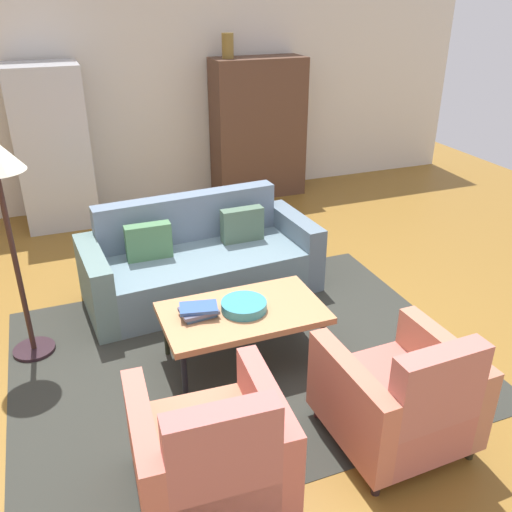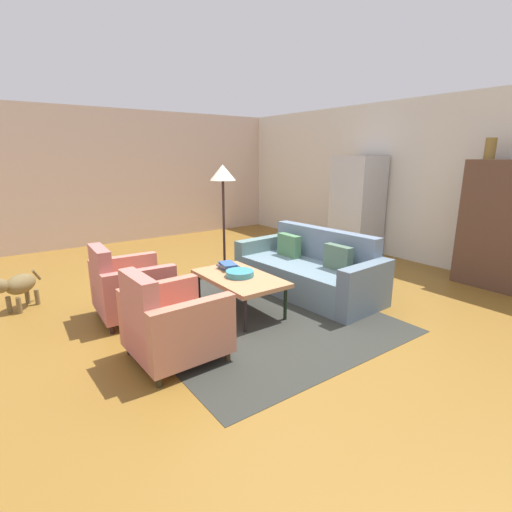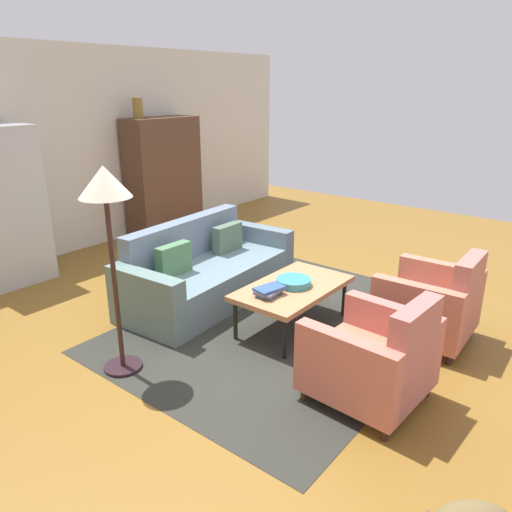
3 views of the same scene
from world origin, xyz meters
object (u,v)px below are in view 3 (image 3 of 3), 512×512
fruit_bowl (293,282)px  armchair_left (377,361)px  book_stack (269,291)px  vase_tall (138,108)px  cabinet (163,176)px  floor_lamp (106,202)px  couch (204,273)px  coffee_table (293,289)px  armchair_right (434,306)px  refrigerator (1,206)px

fruit_bowl → armchair_left: bearing=-117.7°
book_stack → vase_tall: (1.42, 3.46, 1.46)m
cabinet → floor_lamp: 4.15m
couch → coffee_table: size_ratio=1.80×
armchair_left → floor_lamp: (-0.90, 1.87, 1.10)m
vase_tall → couch: bearing=-115.4°
fruit_bowl → vase_tall: 3.95m
armchair_right → book_stack: 1.53m
couch → refrigerator: bearing=-67.7°
coffee_table → cabinet: (1.49, 3.51, 0.49)m
couch → floor_lamp: (-1.50, -0.48, 1.16)m
armchair_left → armchair_right: (1.21, -0.00, 0.00)m
couch → fruit_bowl: couch is taller
coffee_table → couch: bearing=90.3°
armchair_left → vase_tall: bearing=73.1°
cabinet → coffee_table: bearing=-113.1°
fruit_bowl → floor_lamp: (-1.52, 0.70, 0.96)m
fruit_bowl → refrigerator: size_ratio=0.18×
cabinet → floor_lamp: bearing=-136.9°
cabinet → armchair_right: bearing=-100.8°
cabinet → floor_lamp: (-3.00, -2.81, 0.54)m
armchair_right → floor_lamp: size_ratio=0.51×
armchair_right → book_stack: bearing=125.7°
fruit_bowl → refrigerator: 3.61m
couch → armchair_left: size_ratio=2.45×
couch → book_stack: size_ratio=7.16×
couch → coffee_table: 1.19m
book_stack → refrigerator: (-0.77, 3.36, 0.44)m
vase_tall → armchair_left: bearing=-110.0°
coffee_table → armchair_right: (0.60, -1.17, -0.06)m
book_stack → floor_lamp: bearing=150.8°
coffee_table → vase_tall: vase_tall is taller
armchair_left → armchair_right: same height
refrigerator → book_stack: bearing=-77.1°
armchair_left → cabinet: (2.10, 4.67, 0.56)m
refrigerator → armchair_right: bearing=-69.6°
coffee_table → floor_lamp: floor_lamp is taller
book_stack → cabinet: bearing=62.3°
coffee_table → vase_tall: (1.09, 3.50, 1.54)m
fruit_bowl → floor_lamp: size_ratio=0.20×
book_stack → coffee_table: bearing=-7.1°
armchair_left → refrigerator: bearing=99.2°
coffee_table → floor_lamp: size_ratio=0.70×
armchair_left → vase_tall: vase_tall is taller
armchair_left → cabinet: cabinet is taller
armchair_left → cabinet: bearing=68.9°
couch → fruit_bowl: bearing=86.9°
coffee_table → floor_lamp: bearing=155.0°
vase_tall → floor_lamp: size_ratio=0.17×
book_stack → vase_tall: bearing=67.7°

